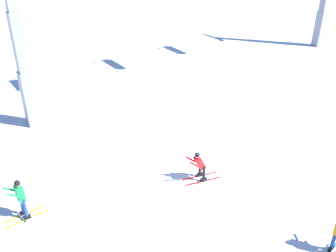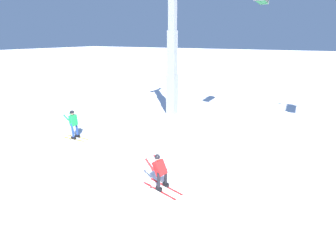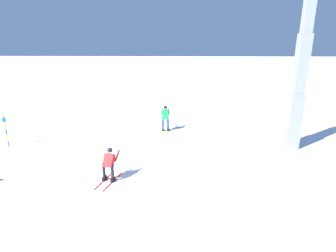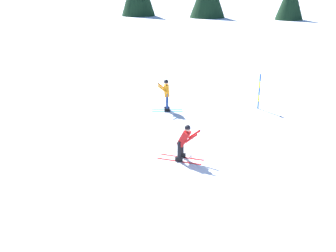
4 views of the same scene
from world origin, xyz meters
name	(u,v)px [view 2 (image 2 of 4)]	position (x,y,z in m)	size (l,w,h in m)	color
ground_plane	(162,201)	(0.00, 0.00, 0.00)	(260.00, 260.00, 0.00)	white
skier_carving_main	(160,169)	(-0.55, 0.76, 0.83)	(1.85, 0.97, 1.58)	red
lift_tower_near	(172,61)	(-4.88, 10.23, 4.16)	(0.71, 2.35, 9.98)	gray
skier_distant_uphill	(73,122)	(-7.69, 2.82, 1.04)	(1.76, 0.71, 1.80)	yellow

